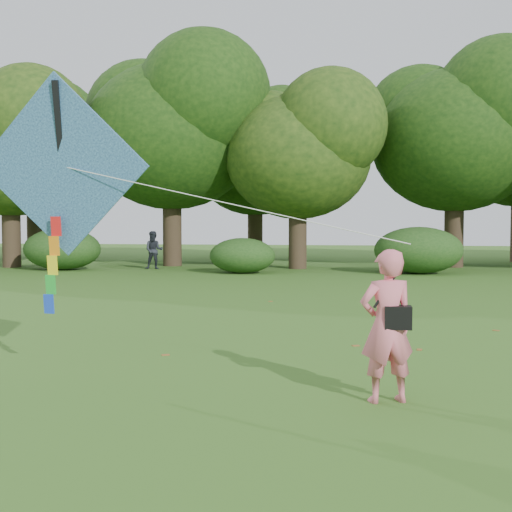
# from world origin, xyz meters

# --- Properties ---
(ground) EXTENTS (100.00, 100.00, 0.00)m
(ground) POSITION_xyz_m (0.00, 0.00, 0.00)
(ground) COLOR #265114
(ground) RESTS_ON ground
(man_kite_flyer) EXTENTS (0.74, 0.60, 1.75)m
(man_kite_flyer) POSITION_xyz_m (0.69, -0.96, 0.87)
(man_kite_flyer) COLOR #DC6777
(man_kite_flyer) RESTS_ON ground
(bystander_left) EXTENTS (0.91, 0.76, 1.67)m
(bystander_left) POSITION_xyz_m (-8.21, 18.77, 0.83)
(bystander_left) COLOR #23272F
(bystander_left) RESTS_ON ground
(crossbody_bag) EXTENTS (0.43, 0.20, 0.70)m
(crossbody_bag) POSITION_xyz_m (0.80, -0.99, 0.99)
(crossbody_bag) COLOR black
(crossbody_bag) RESTS_ON ground
(flying_kite) EXTENTS (5.65, 1.07, 3.15)m
(flying_kite) POSITION_xyz_m (-3.50, -0.29, 2.74)
(flying_kite) COLOR #2643A8
(flying_kite) RESTS_ON ground
(tree_line) EXTENTS (54.70, 15.30, 9.48)m
(tree_line) POSITION_xyz_m (1.67, 22.88, 5.60)
(tree_line) COLOR #3A2D1E
(tree_line) RESTS_ON ground
(shrub_band) EXTENTS (39.15, 3.22, 1.88)m
(shrub_band) POSITION_xyz_m (-0.72, 17.60, 0.86)
(shrub_band) COLOR #264919
(shrub_band) RESTS_ON ground
(fallen_leaves) EXTENTS (10.35, 11.97, 0.01)m
(fallen_leaves) POSITION_xyz_m (0.78, 3.14, 0.01)
(fallen_leaves) COLOR brown
(fallen_leaves) RESTS_ON ground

